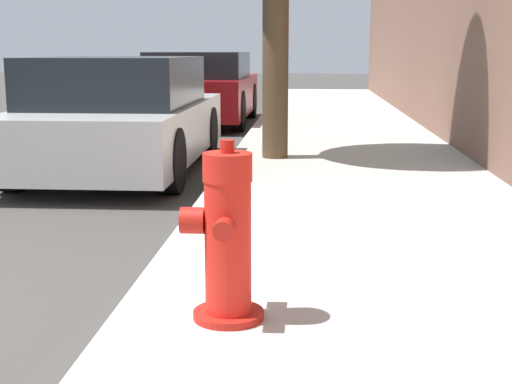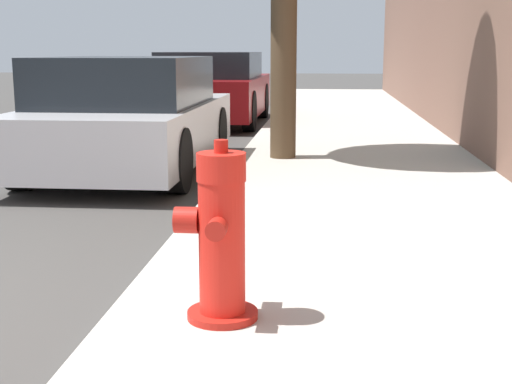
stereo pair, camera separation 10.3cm
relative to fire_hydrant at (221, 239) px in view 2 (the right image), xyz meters
The scene contains 4 objects.
sidewalk_slab 0.96m from the fire_hydrant, ahead, with size 2.80×40.00×0.14m.
fire_hydrant is the anchor object (origin of this frame).
parked_car_near 5.13m from the fire_hydrant, 110.05° to the left, with size 1.79×4.04×1.31m.
parked_car_mid 10.41m from the fire_hydrant, 99.25° to the left, with size 1.87×4.16×1.34m.
Camera 2 is at (2.78, -3.13, 1.38)m, focal length 50.00 mm.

